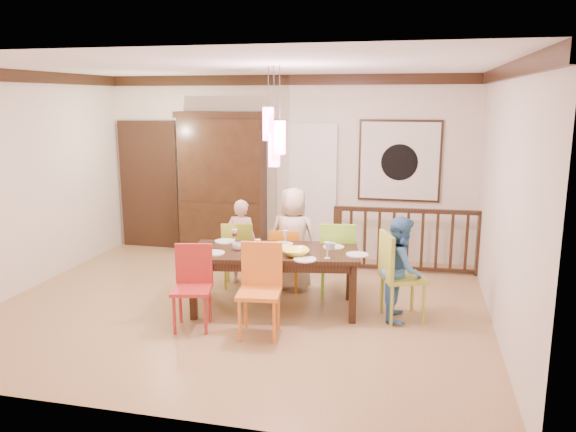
% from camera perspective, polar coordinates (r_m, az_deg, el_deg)
% --- Properties ---
extents(floor, '(6.00, 6.00, 0.00)m').
position_cam_1_polar(floor, '(7.09, -4.93, -9.16)').
color(floor, tan).
rests_on(floor, ground).
extents(ceiling, '(6.00, 6.00, 0.00)m').
position_cam_1_polar(ceiling, '(6.63, -5.39, 14.93)').
color(ceiling, white).
rests_on(ceiling, wall_back).
extents(wall_back, '(6.00, 0.00, 6.00)m').
position_cam_1_polar(wall_back, '(9.09, -0.21, 4.99)').
color(wall_back, beige).
rests_on(wall_back, floor).
extents(wall_left, '(0.00, 5.00, 5.00)m').
position_cam_1_polar(wall_left, '(8.16, -25.63, 3.02)').
color(wall_left, beige).
rests_on(wall_left, floor).
extents(wall_right, '(0.00, 5.00, 5.00)m').
position_cam_1_polar(wall_right, '(6.44, 21.11, 1.33)').
color(wall_right, beige).
rests_on(wall_right, floor).
extents(crown_molding, '(6.00, 5.00, 0.16)m').
position_cam_1_polar(crown_molding, '(6.63, -5.37, 14.24)').
color(crown_molding, black).
rests_on(crown_molding, wall_back).
extents(panel_door, '(1.04, 0.07, 2.24)m').
position_cam_1_polar(panel_door, '(9.93, -13.90, 2.90)').
color(panel_door, black).
rests_on(panel_door, wall_back).
extents(white_doorway, '(0.97, 0.05, 2.22)m').
position_cam_1_polar(white_doorway, '(9.04, 1.90, 2.39)').
color(white_doorway, silver).
rests_on(white_doorway, wall_back).
extents(painting, '(1.25, 0.06, 1.25)m').
position_cam_1_polar(painting, '(8.80, 11.26, 5.51)').
color(painting, black).
rests_on(painting, wall_back).
extents(pendant_cluster, '(0.27, 0.21, 1.14)m').
position_cam_1_polar(pendant_cluster, '(6.54, -1.41, 8.06)').
color(pendant_cluster, '#FF4C75').
rests_on(pendant_cluster, ceiling).
extents(dining_table, '(2.13, 1.24, 0.75)m').
position_cam_1_polar(dining_table, '(6.79, -1.35, -4.19)').
color(dining_table, black).
rests_on(dining_table, floor).
extents(chair_far_left, '(0.50, 0.50, 0.92)m').
position_cam_1_polar(chair_far_left, '(7.69, -5.06, -3.36)').
color(chair_far_left, '#A0AF2A').
rests_on(chair_far_left, floor).
extents(chair_far_mid, '(0.43, 0.43, 0.86)m').
position_cam_1_polar(chair_far_mid, '(7.52, -0.26, -3.94)').
color(chair_far_mid, orange).
rests_on(chair_far_mid, floor).
extents(chair_far_right, '(0.52, 0.52, 0.99)m').
position_cam_1_polar(chair_far_right, '(7.35, 5.00, -3.74)').
color(chair_far_right, '#83C932').
rests_on(chair_far_right, floor).
extents(chair_near_left, '(0.50, 0.50, 0.93)m').
position_cam_1_polar(chair_near_left, '(6.36, -9.77, -6.70)').
color(chair_near_left, '#AF2824').
rests_on(chair_near_left, floor).
extents(chair_near_mid, '(0.51, 0.51, 1.00)m').
position_cam_1_polar(chair_near_mid, '(6.07, -2.95, -7.05)').
color(chair_near_mid, orange).
rests_on(chair_near_mid, floor).
extents(chair_end_right, '(0.60, 0.60, 1.04)m').
position_cam_1_polar(chair_end_right, '(6.65, 11.66, -5.41)').
color(chair_end_right, '#AAB538').
rests_on(chair_end_right, floor).
extents(china_hutch, '(1.48, 0.46, 2.34)m').
position_cam_1_polar(china_hutch, '(9.22, -6.64, 3.26)').
color(china_hutch, black).
rests_on(china_hutch, floor).
extents(balustrade, '(2.20, 0.19, 0.96)m').
position_cam_1_polar(balustrade, '(8.48, 12.06, -2.31)').
color(balustrade, black).
rests_on(balustrade, floor).
extents(person_far_left, '(0.44, 0.30, 1.19)m').
position_cam_1_polar(person_far_left, '(7.79, -4.74, -2.62)').
color(person_far_left, beige).
rests_on(person_far_left, floor).
extents(person_far_mid, '(0.71, 0.49, 1.39)m').
position_cam_1_polar(person_far_mid, '(7.52, 0.52, -2.33)').
color(person_far_mid, beige).
rests_on(person_far_mid, floor).
extents(person_end_right, '(0.48, 0.61, 1.22)m').
position_cam_1_polar(person_end_right, '(6.66, 11.43, -5.22)').
color(person_end_right, '#427DBA').
rests_on(person_end_right, floor).
extents(serving_bowl, '(0.42, 0.42, 0.08)m').
position_cam_1_polar(serving_bowl, '(6.53, 0.76, -3.69)').
color(serving_bowl, '#F6EE46').
rests_on(serving_bowl, dining_table).
extents(small_bowl, '(0.25, 0.25, 0.06)m').
position_cam_1_polar(small_bowl, '(6.82, -3.32, -3.11)').
color(small_bowl, white).
rests_on(small_bowl, dining_table).
extents(cup_left, '(0.15, 0.15, 0.09)m').
position_cam_1_polar(cup_left, '(6.78, -5.17, -3.10)').
color(cup_left, silver).
rests_on(cup_left, dining_table).
extents(cup_right, '(0.10, 0.10, 0.09)m').
position_cam_1_polar(cup_right, '(6.78, 4.46, -3.10)').
color(cup_right, silver).
rests_on(cup_right, dining_table).
extents(plate_far_left, '(0.26, 0.26, 0.01)m').
position_cam_1_polar(plate_far_left, '(7.19, -6.41, -2.56)').
color(plate_far_left, white).
rests_on(plate_far_left, dining_table).
extents(plate_far_mid, '(0.26, 0.26, 0.01)m').
position_cam_1_polar(plate_far_mid, '(7.00, -0.55, -2.88)').
color(plate_far_mid, white).
rests_on(plate_far_mid, dining_table).
extents(plate_far_right, '(0.26, 0.26, 0.01)m').
position_cam_1_polar(plate_far_right, '(6.90, 4.65, -3.15)').
color(plate_far_right, white).
rests_on(plate_far_right, dining_table).
extents(plate_near_left, '(0.26, 0.26, 0.01)m').
position_cam_1_polar(plate_near_left, '(6.67, -7.57, -3.74)').
color(plate_near_left, white).
rests_on(plate_near_left, dining_table).
extents(plate_near_mid, '(0.26, 0.26, 0.01)m').
position_cam_1_polar(plate_near_mid, '(6.35, 1.73, -4.43)').
color(plate_near_mid, white).
rests_on(plate_near_mid, dining_table).
extents(plate_end_right, '(0.26, 0.26, 0.01)m').
position_cam_1_polar(plate_end_right, '(6.59, 7.04, -3.91)').
color(plate_end_right, white).
rests_on(plate_end_right, dining_table).
extents(wine_glass_a, '(0.08, 0.08, 0.19)m').
position_cam_1_polar(wine_glass_a, '(7.04, -5.45, -2.12)').
color(wine_glass_a, '#590C19').
rests_on(wine_glass_a, dining_table).
extents(wine_glass_b, '(0.08, 0.08, 0.19)m').
position_cam_1_polar(wine_glass_b, '(6.95, -0.26, -2.24)').
color(wine_glass_b, silver).
rests_on(wine_glass_b, dining_table).
extents(wine_glass_c, '(0.08, 0.08, 0.19)m').
position_cam_1_polar(wine_glass_c, '(6.52, -3.10, -3.22)').
color(wine_glass_c, '#590C19').
rests_on(wine_glass_c, dining_table).
extents(wine_glass_d, '(0.08, 0.08, 0.19)m').
position_cam_1_polar(wine_glass_d, '(6.41, 4.02, -3.49)').
color(wine_glass_d, silver).
rests_on(wine_glass_d, dining_table).
extents(napkin, '(0.18, 0.14, 0.01)m').
position_cam_1_polar(napkin, '(6.49, -2.92, -4.10)').
color(napkin, '#D83359').
rests_on(napkin, dining_table).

